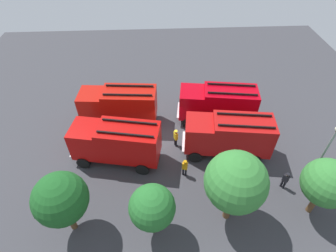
# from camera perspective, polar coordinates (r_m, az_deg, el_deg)

# --- Properties ---
(ground_plane) EXTENTS (47.90, 47.90, 0.00)m
(ground_plane) POSITION_cam_1_polar(r_m,az_deg,el_deg) (24.85, 0.00, -2.36)
(ground_plane) COLOR #38383D
(fire_truck_0) EXTENTS (7.47, 3.56, 3.88)m
(fire_truck_0) POSITION_cam_1_polar(r_m,az_deg,el_deg) (25.57, 10.52, 4.79)
(fire_truck_0) COLOR #B6030F
(fire_truck_0) RESTS_ON ground
(fire_truck_1) EXTENTS (7.38, 3.26, 3.88)m
(fire_truck_1) POSITION_cam_1_polar(r_m,az_deg,el_deg) (25.38, -10.36, 4.50)
(fire_truck_1) COLOR #B4130A
(fire_truck_1) RESTS_ON ground
(fire_truck_2) EXTENTS (7.46, 3.51, 3.88)m
(fire_truck_2) POSITION_cam_1_polar(r_m,az_deg,el_deg) (22.58, 12.73, -1.81)
(fire_truck_2) COLOR #B01010
(fire_truck_2) RESTS_ON ground
(fire_truck_3) EXTENTS (7.53, 3.82, 3.88)m
(fire_truck_3) POSITION_cam_1_polar(r_m,az_deg,el_deg) (21.87, -10.87, -3.28)
(fire_truck_3) COLOR #B70A08
(fire_truck_3) RESTS_ON ground
(firefighter_0) EXTENTS (0.37, 0.48, 1.79)m
(firefighter_0) POSITION_cam_1_polar(r_m,az_deg,el_deg) (23.42, 1.65, -2.41)
(firefighter_0) COLOR black
(firefighter_0) RESTS_ON ground
(firefighter_1) EXTENTS (0.38, 0.48, 1.69)m
(firefighter_1) POSITION_cam_1_polar(r_m,az_deg,el_deg) (28.60, 9.87, 6.50)
(firefighter_1) COLOR black
(firefighter_1) RESTS_ON ground
(firefighter_2) EXTENTS (0.34, 0.47, 1.60)m
(firefighter_2) POSITION_cam_1_polar(r_m,az_deg,el_deg) (30.11, 16.39, 7.21)
(firefighter_2) COLOR black
(firefighter_2) RESTS_ON ground
(firefighter_3) EXTENTS (0.44, 0.48, 1.67)m
(firefighter_3) POSITION_cam_1_polar(r_m,az_deg,el_deg) (22.45, 23.62, -10.43)
(firefighter_3) COLOR black
(firefighter_3) RESTS_ON ground
(firefighter_4) EXTENTS (0.47, 0.34, 1.67)m
(firefighter_4) POSITION_cam_1_polar(r_m,az_deg,el_deg) (21.38, 3.58, -8.75)
(firefighter_4) COLOR black
(firefighter_4) RESTS_ON ground
(tree_0) EXTENTS (3.22, 3.22, 4.98)m
(tree_0) POSITION_cam_1_polar(r_m,az_deg,el_deg) (20.25, 30.70, -10.38)
(tree_0) COLOR brown
(tree_0) RESTS_ON ground
(tree_1) EXTENTS (3.92, 3.92, 6.08)m
(tree_1) POSITION_cam_1_polar(r_m,az_deg,el_deg) (17.16, 14.19, -11.46)
(tree_1) COLOR brown
(tree_1) RESTS_ON ground
(tree_2) EXTENTS (2.90, 2.90, 4.49)m
(tree_2) POSITION_cam_1_polar(r_m,az_deg,el_deg) (17.00, -3.39, -16.88)
(tree_2) COLOR brown
(tree_2) RESTS_ON ground
(tree_3) EXTENTS (3.37, 3.37, 5.22)m
(tree_3) POSITION_cam_1_polar(r_m,az_deg,el_deg) (17.89, -21.83, -14.21)
(tree_3) COLOR brown
(tree_3) RESTS_ON ground
(traffic_cone_0) EXTENTS (0.47, 0.47, 0.67)m
(traffic_cone_0) POSITION_cam_1_polar(r_m,az_deg,el_deg) (24.81, 7.31, -1.80)
(traffic_cone_0) COLOR #F2600C
(traffic_cone_0) RESTS_ON ground
(lamppost) EXTENTS (0.36, 0.36, 6.32)m
(lamppost) POSITION_cam_1_polar(r_m,az_deg,el_deg) (21.33, 30.03, -5.27)
(lamppost) COLOR slate
(lamppost) RESTS_ON ground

